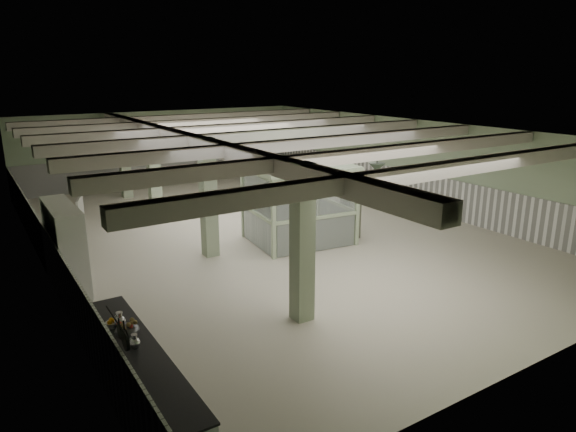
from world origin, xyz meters
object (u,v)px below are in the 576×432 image
prep_counter (138,376)px  walkin_cooler (66,246)px  filing_cabinet (350,216)px  guard_booth (299,190)px

prep_counter → walkin_cooler: size_ratio=1.92×
filing_cabinet → guard_booth: bearing=170.8°
guard_booth → prep_counter: bearing=-134.9°
prep_counter → guard_booth: guard_booth is taller
prep_counter → filing_cabinet: size_ratio=3.40×
prep_counter → walkin_cooler: 5.68m
walkin_cooler → guard_booth: 7.20m
prep_counter → filing_cabinet: (8.82, 5.14, 0.25)m
prep_counter → walkin_cooler: walkin_cooler is taller
guard_booth → filing_cabinet: size_ratio=2.46×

